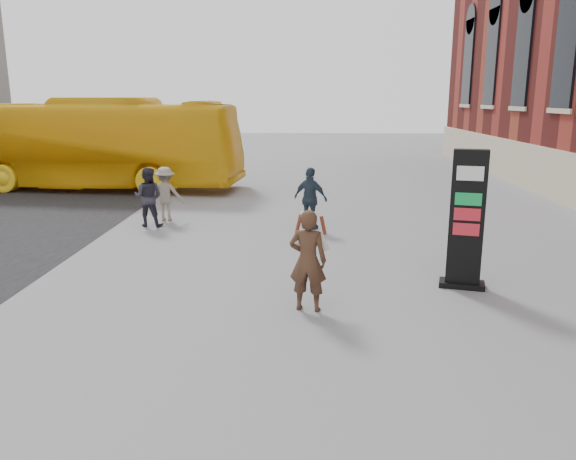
{
  "coord_description": "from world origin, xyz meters",
  "views": [
    {
      "loc": [
        0.44,
        -8.53,
        3.63
      ],
      "look_at": [
        0.14,
        1.72,
        1.2
      ],
      "focal_mm": 35.0,
      "sensor_mm": 36.0,
      "label": 1
    }
  ],
  "objects_px": {
    "pedestrian_b": "(165,194)",
    "info_pylon": "(466,220)",
    "pedestrian_a": "(148,197)",
    "bus": "(79,144)",
    "pedestrian_c": "(311,199)",
    "woman": "(308,259)"
  },
  "relations": [
    {
      "from": "info_pylon",
      "to": "pedestrian_b",
      "type": "bearing_deg",
      "value": 155.6
    },
    {
      "from": "woman",
      "to": "pedestrian_c",
      "type": "xyz_separation_m",
      "value": [
        0.11,
        6.17,
        -0.05
      ]
    },
    {
      "from": "info_pylon",
      "to": "pedestrian_c",
      "type": "xyz_separation_m",
      "value": [
        -2.93,
        4.88,
        -0.47
      ]
    },
    {
      "from": "info_pylon",
      "to": "pedestrian_a",
      "type": "xyz_separation_m",
      "value": [
        -7.56,
        5.11,
        -0.49
      ]
    },
    {
      "from": "woman",
      "to": "pedestrian_a",
      "type": "bearing_deg",
      "value": -43.97
    },
    {
      "from": "bus",
      "to": "pedestrian_c",
      "type": "relative_size",
      "value": 7.46
    },
    {
      "from": "info_pylon",
      "to": "pedestrian_b",
      "type": "height_order",
      "value": "info_pylon"
    },
    {
      "from": "info_pylon",
      "to": "woman",
      "type": "bearing_deg",
      "value": -142.18
    },
    {
      "from": "pedestrian_a",
      "to": "pedestrian_c",
      "type": "bearing_deg",
      "value": -179.17
    },
    {
      "from": "pedestrian_b",
      "to": "info_pylon",
      "type": "bearing_deg",
      "value": 138.08
    },
    {
      "from": "bus",
      "to": "info_pylon",
      "type": "bearing_deg",
      "value": -128.79
    },
    {
      "from": "bus",
      "to": "pedestrian_b",
      "type": "bearing_deg",
      "value": -135.09
    },
    {
      "from": "woman",
      "to": "pedestrian_a",
      "type": "relative_size",
      "value": 1.06
    },
    {
      "from": "pedestrian_a",
      "to": "pedestrian_b",
      "type": "height_order",
      "value": "pedestrian_a"
    },
    {
      "from": "info_pylon",
      "to": "pedestrian_b",
      "type": "xyz_separation_m",
      "value": [
        -7.26,
        5.89,
        -0.53
      ]
    },
    {
      "from": "bus",
      "to": "pedestrian_a",
      "type": "relative_size",
      "value": 7.64
    },
    {
      "from": "woman",
      "to": "pedestrian_b",
      "type": "xyz_separation_m",
      "value": [
        -4.22,
        7.19,
        -0.11
      ]
    },
    {
      "from": "info_pylon",
      "to": "woman",
      "type": "height_order",
      "value": "info_pylon"
    },
    {
      "from": "info_pylon",
      "to": "pedestrian_c",
      "type": "height_order",
      "value": "info_pylon"
    },
    {
      "from": "pedestrian_b",
      "to": "pedestrian_a",
      "type": "bearing_deg",
      "value": 66.17
    },
    {
      "from": "info_pylon",
      "to": "woman",
      "type": "relative_size",
      "value": 1.5
    },
    {
      "from": "pedestrian_b",
      "to": "pedestrian_c",
      "type": "distance_m",
      "value": 4.45
    }
  ]
}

